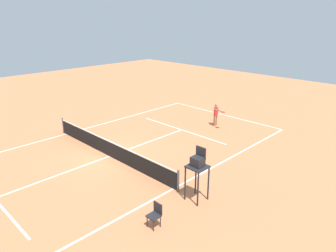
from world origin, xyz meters
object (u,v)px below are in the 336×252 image
(tennis_ball, at_px, (191,125))
(courtside_chair_near, at_px, (155,214))
(player_serving, at_px, (216,113))
(umpire_chair, at_px, (198,166))

(tennis_ball, relative_size, courtside_chair_near, 0.07)
(player_serving, xyz_separation_m, tennis_ball, (1.36, 1.09, -0.95))
(umpire_chair, bearing_deg, courtside_chair_near, 91.27)
(umpire_chair, relative_size, courtside_chair_near, 2.54)
(courtside_chair_near, bearing_deg, player_serving, -64.43)
(player_serving, relative_size, courtside_chair_near, 1.74)
(player_serving, height_order, courtside_chair_near, player_serving)
(tennis_ball, bearing_deg, umpire_chair, 131.86)
(player_serving, xyz_separation_m, courtside_chair_near, (-5.19, 10.85, -0.44))
(tennis_ball, relative_size, umpire_chair, 0.03)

